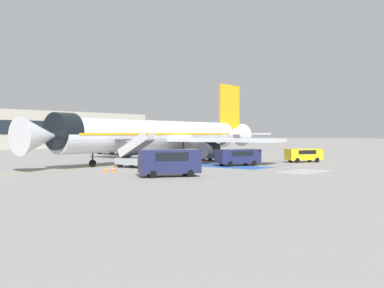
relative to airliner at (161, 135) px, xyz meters
name	(u,v)px	position (x,y,z in m)	size (l,w,h in m)	color
ground_plane	(151,162)	(-1.14, 0.68, -3.56)	(600.00, 600.00, 0.00)	gray
apron_leadline_yellow	(158,162)	(-0.66, -0.05, -3.56)	(0.20, 75.91, 0.01)	gold
apron_stand_patch_blue	(224,166)	(-0.66, -11.08, -3.56)	(4.63, 11.36, 0.01)	#2856A8
apron_walkway_bar_0	(292,173)	(-3.66, -21.71, -3.56)	(0.44, 3.60, 0.01)	silver
apron_walkway_bar_1	(298,172)	(-2.46, -21.71, -3.56)	(0.44, 3.60, 0.01)	silver
apron_walkway_bar_2	(304,171)	(-1.26, -21.71, -3.56)	(0.44, 3.60, 0.01)	silver
apron_walkway_bar_3	(310,171)	(-0.06, -21.71, -3.56)	(0.44, 3.60, 0.01)	silver
apron_walkway_bar_4	(315,170)	(1.14, -21.71, -3.56)	(0.44, 3.60, 0.01)	silver
airliner	(161,135)	(0.00, 0.00, 0.00)	(42.40, 32.40, 11.79)	silver
boarding_stairs_forward	(136,159)	(-9.06, -5.25, -2.57)	(2.56, 5.36, 4.02)	#ADB2BA
boarding_stairs_aft	(216,154)	(6.85, -4.02, -2.59)	(2.56, 5.36, 3.85)	#ADB2BA
fuel_tanker	(115,145)	(8.96, 20.69, -1.86)	(3.32, 9.27, 3.39)	#38383D
service_van_0	(238,156)	(1.00, -11.95, -2.40)	(5.61, 4.04, 1.92)	#1E234C
service_van_1	(304,154)	(11.87, -14.86, -2.48)	(5.07, 3.99, 1.78)	yellow
service_van_2	(170,161)	(-14.03, -15.26, -2.15)	(5.58, 4.53, 2.39)	#1E234C
baggage_cart	(181,163)	(-3.36, -6.77, -3.31)	(2.00, 2.85, 0.87)	gray
ground_crew_0	(186,156)	(0.76, -3.80, -2.64)	(0.49, 0.43, 1.62)	black
ground_crew_1	(236,153)	(10.90, -4.52, -2.64)	(0.46, 0.28, 1.61)	black
ground_crew_2	(174,156)	(-1.01, -3.36, -2.60)	(0.39, 0.49, 1.68)	black
traffic_cone_0	(113,169)	(-14.12, -7.47, -3.25)	(0.56, 0.56, 0.62)	orange
traffic_cone_1	(189,164)	(-4.18, -8.82, -3.22)	(0.61, 0.61, 0.68)	orange
traffic_cone_2	(106,169)	(-14.51, -6.80, -3.31)	(0.45, 0.45, 0.50)	orange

